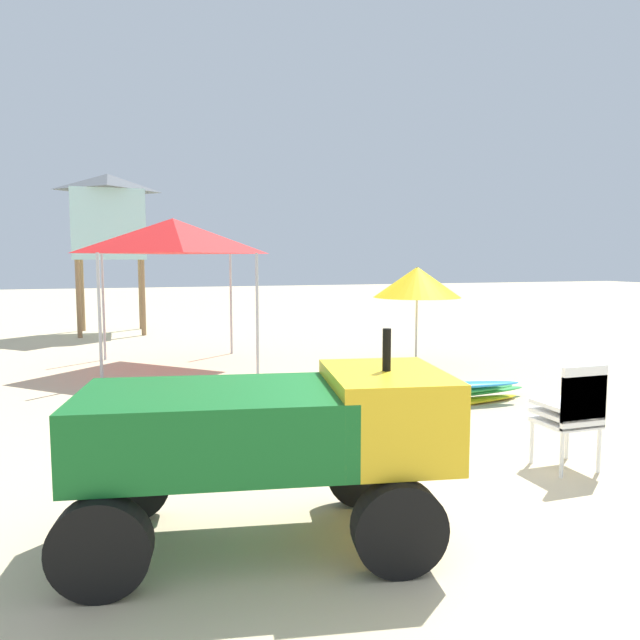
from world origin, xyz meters
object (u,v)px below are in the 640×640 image
object	(u,v)px
utility_cart	(272,433)
popup_canopy	(173,236)
stacked_plastic_chairs	(573,408)
surfboard_pile	(451,394)
lifeguard_tower	(109,217)
beach_umbrella_left	(417,282)

from	to	relation	value
utility_cart	popup_canopy	size ratio (longest dim) A/B	1.00
utility_cart	stacked_plastic_chairs	distance (m)	3.05
stacked_plastic_chairs	surfboard_pile	xyz separation A→B (m)	(0.27, 2.61, -0.45)
surfboard_pile	lifeguard_tower	bearing A→B (deg)	114.02
lifeguard_tower	beach_umbrella_left	size ratio (longest dim) A/B	2.29
stacked_plastic_chairs	beach_umbrella_left	xyz separation A→B (m)	(1.26, 5.54, 0.96)
surfboard_pile	stacked_plastic_chairs	bearing A→B (deg)	-95.95
stacked_plastic_chairs	popup_canopy	size ratio (longest dim) A/B	0.38
surfboard_pile	popup_canopy	size ratio (longest dim) A/B	0.94
utility_cart	surfboard_pile	xyz separation A→B (m)	(3.28, 3.11, -0.63)
beach_umbrella_left	utility_cart	bearing A→B (deg)	-125.25
utility_cart	beach_umbrella_left	xyz separation A→B (m)	(4.26, 6.03, 0.78)
popup_canopy	surfboard_pile	bearing A→B (deg)	-51.69
beach_umbrella_left	popup_canopy	bearing A→B (deg)	163.76
lifeguard_tower	beach_umbrella_left	world-z (taller)	lifeguard_tower
utility_cart	popup_canopy	bearing A→B (deg)	90.15
utility_cart	popup_canopy	xyz separation A→B (m)	(-0.02, 7.28, 1.61)
beach_umbrella_left	stacked_plastic_chairs	bearing A→B (deg)	-102.84
popup_canopy	lifeguard_tower	size ratio (longest dim) A/B	0.64
lifeguard_tower	surfboard_pile	bearing A→B (deg)	-65.98
popup_canopy	lifeguard_tower	xyz separation A→B (m)	(-1.15, 5.81, 0.71)
lifeguard_tower	beach_umbrella_left	bearing A→B (deg)	-52.40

